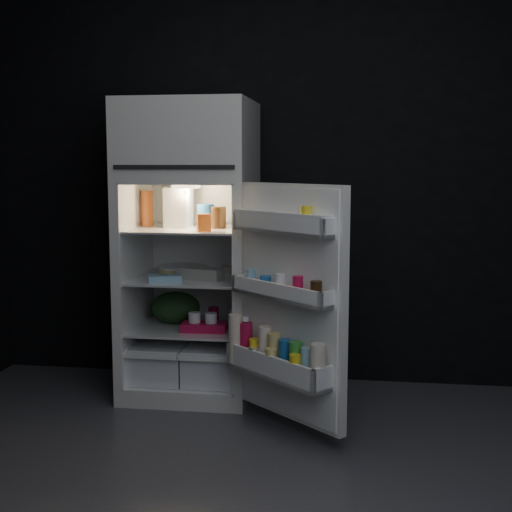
% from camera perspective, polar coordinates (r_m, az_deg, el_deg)
% --- Properties ---
extents(floor, '(4.00, 3.40, 0.00)m').
position_cam_1_polar(floor, '(3.23, 0.18, -18.46)').
color(floor, '#46464A').
rests_on(floor, ground).
extents(wall_back, '(4.00, 0.00, 2.70)m').
position_cam_1_polar(wall_back, '(4.60, 3.29, 6.66)').
color(wall_back, black).
rests_on(wall_back, ground).
extents(wall_front, '(4.00, 0.00, 2.70)m').
position_cam_1_polar(wall_front, '(1.25, -11.23, 4.48)').
color(wall_front, black).
rests_on(wall_front, ground).
extents(refrigerator, '(0.76, 0.71, 1.78)m').
position_cam_1_polar(refrigerator, '(4.35, -5.25, 1.38)').
color(refrigerator, silver).
rests_on(refrigerator, ground).
extents(fridge_door, '(0.66, 0.63, 1.22)m').
position_cam_1_polar(fridge_door, '(3.66, 2.43, -4.16)').
color(fridge_door, silver).
rests_on(fridge_door, ground).
extents(milk_jug, '(0.15, 0.15, 0.24)m').
position_cam_1_polar(milk_jug, '(4.32, -6.22, 3.87)').
color(milk_jug, white).
rests_on(milk_jug, refrigerator).
extents(mayo_jar, '(0.14, 0.14, 0.14)m').
position_cam_1_polar(mayo_jar, '(4.32, -4.05, 3.23)').
color(mayo_jar, '#1B5496').
rests_on(mayo_jar, refrigerator).
extents(jam_jar, '(0.12, 0.12, 0.13)m').
position_cam_1_polar(jam_jar, '(4.24, -3.01, 3.09)').
color(jam_jar, black).
rests_on(jam_jar, refrigerator).
extents(amber_bottle, '(0.08, 0.08, 0.22)m').
position_cam_1_polar(amber_bottle, '(4.42, -8.71, 3.77)').
color(amber_bottle, '#B7521D').
rests_on(amber_bottle, refrigerator).
extents(small_carton, '(0.09, 0.08, 0.10)m').
position_cam_1_polar(small_carton, '(4.07, -4.21, 2.68)').
color(small_carton, '#C75517').
rests_on(small_carton, refrigerator).
extents(egg_carton, '(0.29, 0.17, 0.07)m').
position_cam_1_polar(egg_carton, '(4.23, -4.51, -1.43)').
color(egg_carton, gray).
rests_on(egg_carton, refrigerator).
extents(pie, '(0.38, 0.38, 0.04)m').
position_cam_1_polar(pie, '(4.47, -5.88, -1.17)').
color(pie, tan).
rests_on(pie, refrigerator).
extents(flat_package, '(0.21, 0.15, 0.04)m').
position_cam_1_polar(flat_package, '(4.17, -7.31, -1.81)').
color(flat_package, '#7FADC4').
rests_on(flat_package, refrigerator).
extents(wrapped_pkg, '(0.16, 0.15, 0.05)m').
position_cam_1_polar(wrapped_pkg, '(4.44, -1.76, -1.12)').
color(wrapped_pkg, beige).
rests_on(wrapped_pkg, refrigerator).
extents(produce_bag, '(0.36, 0.32, 0.20)m').
position_cam_1_polar(produce_bag, '(4.45, -6.44, -4.11)').
color(produce_bag, '#193815').
rests_on(produce_bag, refrigerator).
extents(yogurt_tray, '(0.27, 0.16, 0.05)m').
position_cam_1_polar(yogurt_tray, '(4.24, -4.15, -5.68)').
color(yogurt_tray, '#B10F3A').
rests_on(yogurt_tray, refrigerator).
extents(small_can_red, '(0.07, 0.07, 0.09)m').
position_cam_1_polar(small_can_red, '(4.49, -3.41, -4.67)').
color(small_can_red, '#B10F3A').
rests_on(small_can_red, refrigerator).
extents(small_can_silver, '(0.09, 0.09, 0.09)m').
position_cam_1_polar(small_can_silver, '(4.50, -1.85, -4.63)').
color(small_can_silver, silver).
rests_on(small_can_silver, refrigerator).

